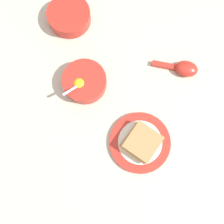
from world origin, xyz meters
The scene contains 6 objects.
ground_plane centered at (0.00, 0.00, 0.00)m, with size 3.00×3.00×0.00m, color beige.
egg_bowl centered at (0.00, 0.18, 0.02)m, with size 0.14×0.14×0.07m.
toast_plate centered at (-0.22, 0.04, 0.01)m, with size 0.19×0.19×0.01m.
toast_sandwich centered at (-0.22, 0.04, 0.03)m, with size 0.13×0.14×0.04m.
soup_spoon centered at (-0.01, -0.14, 0.02)m, with size 0.09×0.15×0.03m.
congee_bowl centered at (0.24, 0.20, 0.02)m, with size 0.14×0.14×0.04m.
Camera 1 is at (-0.27, 0.14, 0.82)m, focal length 42.00 mm.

